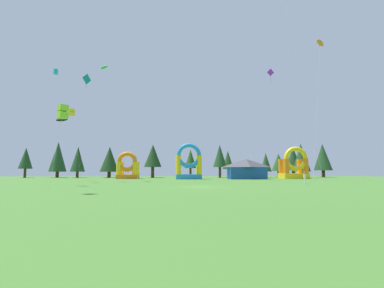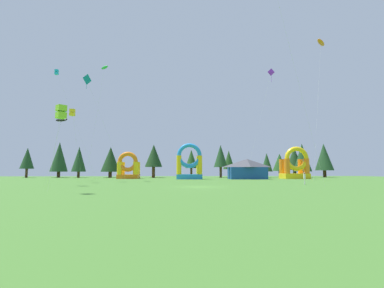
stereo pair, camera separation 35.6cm
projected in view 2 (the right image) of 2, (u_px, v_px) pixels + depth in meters
ground_plane at (199, 187)px, 31.90m from camera, size 120.00×120.00×0.00m
kite_teal_diamond at (86, 80)px, 48.69m from camera, size 7.45×2.44×18.18m
kite_purple_diamond at (271, 73)px, 58.32m from camera, size 5.32×4.58×22.69m
kite_green_parafoil at (105, 68)px, 52.93m from camera, size 5.74×7.46×21.58m
kite_orange_parafoil at (321, 43)px, 56.30m from camera, size 7.17×7.71×28.05m
kite_black_parafoil at (62, 120)px, 35.48m from camera, size 3.29×2.15×8.59m
kite_lime_box at (61, 112)px, 23.88m from camera, size 2.05×2.09×7.40m
kite_yellow_box at (72, 113)px, 44.58m from camera, size 0.92×4.57×11.57m
kite_cyan_box at (57, 73)px, 55.30m from camera, size 9.24×1.82×21.66m
person_near_camera at (304, 177)px, 36.53m from camera, size 0.38×0.38×1.63m
inflatable_orange_dome at (189, 165)px, 60.54m from camera, size 5.47×3.74×7.64m
inflatable_yellow_castle at (128, 169)px, 63.78m from camera, size 4.72×4.20×6.03m
inflatable_red_slide at (295, 167)px, 63.19m from camera, size 5.62×4.31×7.15m
festival_tent at (247, 169)px, 60.97m from camera, size 7.82×4.42×4.35m
tree_row_0 at (27, 158)px, 72.91m from camera, size 3.37×3.37×7.76m
tree_row_1 at (59, 157)px, 74.38m from camera, size 4.44×4.44×9.37m
tree_row_2 at (79, 159)px, 72.51m from camera, size 3.64×3.64×7.98m
tree_row_3 at (110, 159)px, 73.18m from camera, size 4.82×4.82×7.99m
tree_row_4 at (154, 156)px, 73.00m from camera, size 4.52×4.52×8.60m
tree_row_5 at (191, 159)px, 75.52m from camera, size 3.25×3.25×7.43m
tree_row_6 at (221, 156)px, 73.44m from camera, size 3.58×3.58×8.55m
tree_row_7 at (229, 160)px, 76.24m from camera, size 3.13×3.13×7.23m
tree_row_8 at (267, 162)px, 73.69m from camera, size 2.91×2.91×6.44m
tree_row_9 at (280, 162)px, 77.14m from camera, size 3.89×3.89×6.46m
tree_row_10 at (294, 159)px, 79.76m from camera, size 4.91×4.91×8.37m
tree_row_11 at (302, 158)px, 76.40m from camera, size 4.82×4.82×9.14m
tree_row_12 at (324, 157)px, 77.72m from camera, size 4.90×4.90×9.30m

